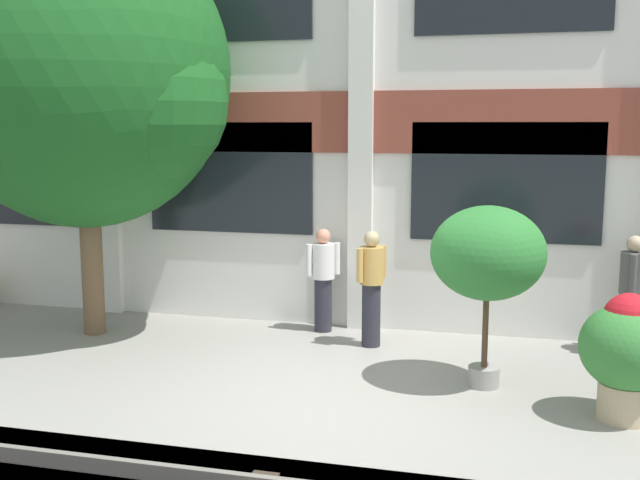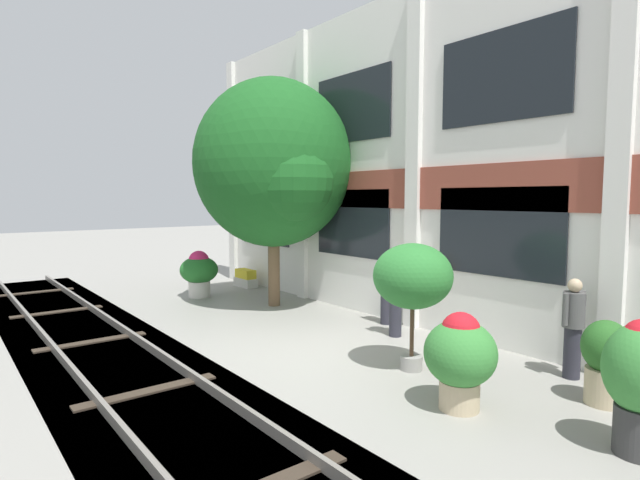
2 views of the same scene
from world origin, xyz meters
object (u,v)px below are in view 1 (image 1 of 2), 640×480
(resident_watching_tracks, at_px, (371,285))
(broadleaf_tree, at_px, (83,80))
(potted_plant_low_pan, at_px, (488,255))
(resident_near_plants, at_px, (323,277))
(resident_by_doorway, at_px, (632,291))
(potted_plant_stone_basin, at_px, (628,349))

(resident_watching_tracks, bearing_deg, broadleaf_tree, -138.33)
(potted_plant_low_pan, height_order, resident_watching_tracks, potted_plant_low_pan)
(broadleaf_tree, height_order, resident_near_plants, broadleaf_tree)
(potted_plant_low_pan, xyz_separation_m, resident_watching_tracks, (-1.59, 1.29, -0.70))
(potted_plant_low_pan, bearing_deg, resident_watching_tracks, 140.89)
(broadleaf_tree, xyz_separation_m, resident_watching_tracks, (4.09, 0.37, -2.82))
(broadleaf_tree, distance_m, resident_by_doorway, 8.08)
(broadleaf_tree, relative_size, resident_by_doorway, 3.70)
(potted_plant_stone_basin, xyz_separation_m, resident_near_plants, (-3.88, 2.55, 0.06))
(resident_watching_tracks, height_order, resident_near_plants, resident_watching_tracks)
(broadleaf_tree, bearing_deg, resident_near_plants, 16.19)
(potted_plant_stone_basin, bearing_deg, broadleaf_tree, 167.34)
(broadleaf_tree, height_order, resident_by_doorway, broadleaf_tree)
(potted_plant_stone_basin, bearing_deg, potted_plant_low_pan, 155.10)
(potted_plant_low_pan, distance_m, resident_by_doorway, 2.64)
(potted_plant_low_pan, relative_size, resident_watching_tracks, 1.32)
(broadleaf_tree, distance_m, potted_plant_stone_basin, 7.88)
(resident_by_doorway, bearing_deg, potted_plant_low_pan, -128.36)
(broadleaf_tree, xyz_separation_m, resident_near_plants, (3.26, 0.95, -2.86))
(potted_plant_stone_basin, relative_size, potted_plant_low_pan, 0.63)
(resident_by_doorway, distance_m, resident_near_plants, 4.27)
(broadleaf_tree, bearing_deg, resident_by_doorway, 6.19)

